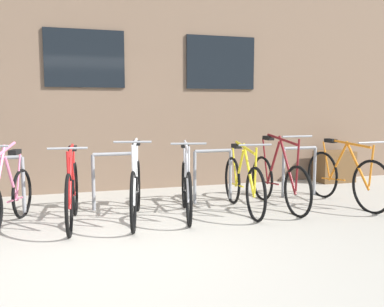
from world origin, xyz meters
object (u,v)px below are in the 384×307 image
(bicycle_orange, at_px, (345,178))
(bicycle_white, at_px, (136,189))
(bicycle_pink, at_px, (7,198))
(bicycle_yellow, at_px, (243,184))
(planter_box, at_px, (334,166))
(bicycle_silver, at_px, (186,188))
(bicycle_maroon, at_px, (278,180))
(bicycle_red, at_px, (72,193))

(bicycle_orange, height_order, bicycle_white, bicycle_white)
(bicycle_pink, height_order, bicycle_white, bicycle_white)
(bicycle_yellow, xyz_separation_m, planter_box, (2.62, 1.58, -0.09))
(bicycle_pink, height_order, bicycle_silver, bicycle_pink)
(bicycle_pink, height_order, planter_box, bicycle_pink)
(bicycle_silver, distance_m, bicycle_white, 0.69)
(bicycle_silver, height_order, planter_box, bicycle_silver)
(bicycle_orange, distance_m, bicycle_maroon, 1.06)
(bicycle_red, relative_size, planter_box, 2.46)
(bicycle_white, height_order, bicycle_yellow, bicycle_white)
(bicycle_white, distance_m, bicycle_red, 0.79)
(bicycle_orange, relative_size, bicycle_maroon, 1.04)
(bicycle_pink, bearing_deg, bicycle_silver, -1.74)
(bicycle_red, bearing_deg, planter_box, 17.68)
(bicycle_silver, xyz_separation_m, bicycle_maroon, (1.41, 0.06, 0.01))
(bicycle_silver, height_order, bicycle_maroon, bicycle_maroon)
(bicycle_maroon, bearing_deg, bicycle_pink, 179.90)
(bicycle_pink, xyz_separation_m, bicycle_silver, (2.24, -0.07, 0.01))
(bicycle_orange, distance_m, bicycle_white, 3.16)
(bicycle_white, height_order, bicycle_red, bicycle_white)
(bicycle_maroon, height_order, bicycle_yellow, bicycle_maroon)
(bicycle_white, bearing_deg, bicycle_red, 177.02)
(bicycle_maroon, bearing_deg, bicycle_orange, -6.08)
(bicycle_pink, relative_size, bicycle_silver, 0.99)
(bicycle_yellow, relative_size, planter_box, 2.49)
(bicycle_silver, xyz_separation_m, bicycle_red, (-1.48, 0.02, 0.01))
(bicycle_red, xyz_separation_m, planter_box, (4.93, 1.57, -0.09))
(bicycle_silver, bearing_deg, bicycle_white, -178.12)
(bicycle_silver, xyz_separation_m, bicycle_yellow, (0.83, 0.01, 0.01))
(bicycle_orange, xyz_separation_m, bicycle_white, (-3.16, 0.03, -0.00))
(planter_box, bearing_deg, bicycle_maroon, -143.09)
(bicycle_pink, xyz_separation_m, bicycle_yellow, (3.07, -0.06, 0.02))
(bicycle_pink, bearing_deg, bicycle_white, -3.34)
(bicycle_white, distance_m, bicycle_yellow, 1.52)
(bicycle_silver, height_order, bicycle_yellow, bicycle_silver)
(bicycle_red, height_order, bicycle_yellow, bicycle_red)
(bicycle_yellow, height_order, planter_box, bicycle_yellow)
(bicycle_silver, relative_size, planter_box, 2.32)
(bicycle_white, bearing_deg, bicycle_pink, 176.66)
(bicycle_silver, xyz_separation_m, planter_box, (3.45, 1.59, -0.08))
(bicycle_pink, xyz_separation_m, bicycle_white, (1.55, -0.09, 0.03))
(planter_box, bearing_deg, bicycle_yellow, -148.92)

